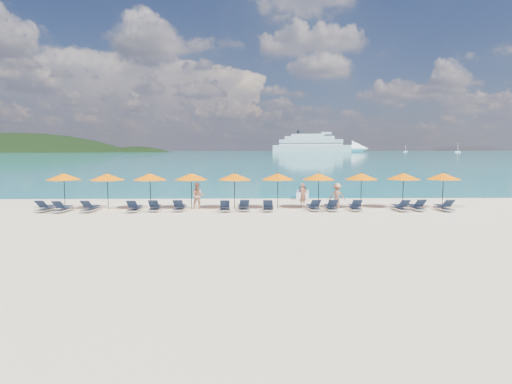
{
  "coord_description": "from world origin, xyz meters",
  "views": [
    {
      "loc": [
        -0.55,
        -22.1,
        3.71
      ],
      "look_at": [
        0.0,
        3.0,
        1.2
      ],
      "focal_mm": 30.0,
      "sensor_mm": 36.0,
      "label": 1
    }
  ],
  "objects": [
    {
      "name": "ground",
      "position": [
        0.0,
        0.0,
        0.0
      ],
      "size": [
        1400.0,
        1400.0,
        0.0
      ],
      "primitive_type": "plane",
      "color": "beige"
    },
    {
      "name": "sea",
      "position": [
        0.0,
        660.0,
        0.01
      ],
      "size": [
        1600.0,
        1300.0,
        0.01
      ],
      "primitive_type": "cube",
      "color": "#1FA9B2",
      "rests_on": "ground"
    },
    {
      "name": "headland_main",
      "position": [
        -300.0,
        540.0,
        -38.0
      ],
      "size": [
        374.0,
        242.0,
        126.5
      ],
      "color": "black",
      "rests_on": "ground"
    },
    {
      "name": "headland_small",
      "position": [
        -150.0,
        560.0,
        -35.0
      ],
      "size": [
        162.0,
        126.0,
        85.5
      ],
      "color": "black",
      "rests_on": "ground"
    },
    {
      "name": "cruise_ship",
      "position": [
        93.93,
        524.7,
        8.71
      ],
      "size": [
        120.22,
        55.47,
        33.47
      ],
      "rotation": [
        0.0,
        0.0,
        -0.32
      ],
      "color": "white",
      "rests_on": "ground"
    },
    {
      "name": "sailboat_near",
      "position": [
        219.37,
        566.92,
        0.99
      ],
      "size": [
        5.27,
        1.76,
        9.66
      ],
      "color": "white",
      "rests_on": "ground"
    },
    {
      "name": "sailboat_far",
      "position": [
        250.18,
        481.84,
        1.14
      ],
      "size": [
        6.08,
        2.03,
        11.14
      ],
      "color": "white",
      "rests_on": "ground"
    },
    {
      "name": "jetski",
      "position": [
        3.66,
        9.78,
        0.35
      ],
      "size": [
        1.22,
        2.5,
        0.85
      ],
      "rotation": [
        0.0,
        0.0,
        -0.14
      ],
      "color": "silver",
      "rests_on": "ground"
    },
    {
      "name": "beachgoer_a",
      "position": [
        3.12,
        5.45,
        0.77
      ],
      "size": [
        0.67,
        0.64,
        1.53
      ],
      "primitive_type": "imported",
      "rotation": [
        0.0,
        0.0,
        0.67
      ],
      "color": "tan",
      "rests_on": "ground"
    },
    {
      "name": "beachgoer_b",
      "position": [
        -3.59,
        4.37,
        0.81
      ],
      "size": [
        0.82,
        0.51,
        1.63
      ],
      "primitive_type": "imported",
      "rotation": [
        0.0,
        0.0,
        0.07
      ],
      "color": "tan",
      "rests_on": "ground"
    },
    {
      "name": "beachgoer_c",
      "position": [
        5.18,
        4.65,
        0.79
      ],
      "size": [
        1.12,
        0.77,
        1.58
      ],
      "primitive_type": "imported",
      "rotation": [
        0.0,
        0.0,
        2.82
      ],
      "color": "tan",
      "rests_on": "ground"
    },
    {
      "name": "umbrella_0",
      "position": [
        -11.96,
        4.76,
        2.02
      ],
      "size": [
        2.1,
        2.1,
        2.28
      ],
      "color": "black",
      "rests_on": "ground"
    },
    {
      "name": "umbrella_1",
      "position": [
        -9.18,
        4.47,
        2.02
      ],
      "size": [
        2.1,
        2.1,
        2.28
      ],
      "color": "black",
      "rests_on": "ground"
    },
    {
      "name": "umbrella_2",
      "position": [
        -6.56,
        4.53,
        2.02
      ],
      "size": [
        2.1,
        2.1,
        2.28
      ],
      "color": "black",
      "rests_on": "ground"
    },
    {
      "name": "umbrella_3",
      "position": [
        -4.02,
        4.63,
        2.02
      ],
      "size": [
        2.1,
        2.1,
        2.28
      ],
      "color": "black",
      "rests_on": "ground"
    },
    {
      "name": "umbrella_4",
      "position": [
        -1.31,
        4.51,
        2.02
      ],
      "size": [
        2.1,
        2.1,
        2.28
      ],
      "color": "black",
      "rests_on": "ground"
    },
    {
      "name": "umbrella_5",
      "position": [
        1.41,
        4.59,
        2.02
      ],
      "size": [
        2.1,
        2.1,
        2.28
      ],
      "color": "black",
      "rests_on": "ground"
    },
    {
      "name": "umbrella_6",
      "position": [
        3.98,
        4.58,
        2.02
      ],
      "size": [
        2.1,
        2.1,
        2.28
      ],
      "color": "black",
      "rests_on": "ground"
    },
    {
      "name": "umbrella_7",
      "position": [
        6.7,
        4.67,
        2.02
      ],
      "size": [
        2.1,
        2.1,
        2.28
      ],
      "color": "black",
      "rests_on": "ground"
    },
    {
      "name": "umbrella_8",
      "position": [
        9.37,
        4.65,
        2.02
      ],
      "size": [
        2.1,
        2.1,
        2.28
      ],
      "color": "black",
      "rests_on": "ground"
    },
    {
      "name": "umbrella_9",
      "position": [
        11.9,
        4.61,
        2.02
      ],
      "size": [
        2.1,
        2.1,
        2.28
      ],
      "color": "black",
      "rests_on": "ground"
    },
    {
      "name": "lounger_0",
      "position": [
        -12.54,
        3.48,
        0.24
      ],
      "size": [
        0.75,
        1.74,
        0.66
      ],
      "rotation": [
        0.0,
        0.0,
        -0.08
      ],
      "color": "silver",
      "rests_on": "ground"
    },
    {
      "name": "lounger_1",
      "position": [
        -11.46,
        3.22,
        0.24
      ],
      "size": [
        0.7,
        1.73,
        0.66
      ],
      "rotation": [
        0.0,
        0.0,
        -0.05
      ],
      "color": "silver",
      "rests_on": "ground"
    },
    {
      "name": "lounger_2",
      "position": [
        -9.87,
        3.35,
        0.24
      ],
      "size": [
        0.76,
        1.74,
        0.66
      ],
      "rotation": [
        0.0,
        0.0,
        -0.08
      ],
      "color": "silver",
      "rests_on": "ground"
    },
    {
      "name": "lounger_3",
      "position": [
        -7.24,
        3.29,
        0.24
      ],
      "size": [
        0.63,
        1.7,
        0.66
      ],
      "rotation": [
        0.0,
        0.0,
        -0.01
      ],
      "color": "silver",
      "rests_on": "ground"
    },
    {
      "name": "lounger_4",
      "position": [
        -6.08,
        3.51,
        0.24
      ],
      "size": [
        0.72,
        1.73,
        0.66
      ],
      "rotation": [
        0.0,
        0.0,
        0.06
      ],
      "color": "silver",
      "rests_on": "ground"
    },
    {
      "name": "lounger_5",
      "position": [
        -4.6,
        3.56,
        0.24
      ],
      "size": [
        0.63,
        1.7,
        0.66
      ],
      "rotation": [
        0.0,
        0.0,
        -0.0
      ],
      "color": "silver",
      "rests_on": "ground"
    },
    {
      "name": "lounger_6",
      "position": [
        -1.87,
        3.4,
        0.24
      ],
      "size": [
        0.72,
        1.73,
        0.66
      ],
      "rotation": [
        0.0,
        0.0,
        0.06
      ],
      "color": "silver",
      "rests_on": "ground"
    },
    {
      "name": "lounger_7",
      "position": [
        -0.74,
        3.55,
        0.24
      ],
      "size": [
        0.79,
        1.75,
        0.66
      ],
      "rotation": [
        0.0,
        0.0,
        0.1
      ],
      "color": "silver",
      "rests_on": "ground"
    },
    {
      "name": "lounger_8",
      "position": [
        0.74,
        3.41,
        0.24
      ],
      "size": [
        0.76,
        1.74,
        0.66
      ],
      "rotation": [
        0.0,
        0.0,
        -0.08
      ],
      "color": "silver",
      "rests_on": "ground"
    },
    {
      "name": "lounger_9",
      "position": [
        3.5,
        3.54,
        0.24
      ],
      "size": [
        0.78,
        1.75,
        0.66
      ],
      "rotation": [
        0.0,
        0.0,
        0.09
      ],
      "color": "silver",
      "rests_on": "ground"
    },
    {
      "name": "lounger_10",
      "position": [
        4.57,
        3.49,
        0.24
      ],
      "size": [
        0.65,
        1.71,
        0.66
      ],
      "rotation": [
        0.0,
        0.0,
        -0.02
      ],
      "color": "silver",
      "rests_on": "ground"
    },
    {
      "name": "lounger_11",
      "position": [
        6.03,
        3.47,
        0.24
      ],
      "size": [
        0.72,
        1.73,
        0.66
      ],
      "rotation": [
        0.0,
        0.0,
        -0.06
      ],
      "color": "silver",
      "rests_on": "ground"
    },
    {
      "name": "lounger_12",
      "position": [
        8.74,
        3.3,
        0.24
      ],
      "size": [
        0.74,
        1.74,
        0.66
      ],
      "rotation": [
        0.0,
        0.0,
        0.07
      ],
      "color": "silver",
      "rests_on": "ground"
    },
    {
      "name": "lounger_13",
      "position": [
        9.81,
        3.46,
        0.24
      ],
      "size": [
        0.64,
        1.71,
        0.66
      ],
      "rotation": [
        0.0,
        0.0,
        0.01
      ],
      "color": "silver",
      "rests_on": "ground"
    },
    {
      "name": "lounger_14",
      "position": [
        11.4,
        3.29,
        0.24
      ],
      "size": [
        0.66,
        1.71,
        0.66
      ],
      "rotation": [
        0.0,
        0.0,
        0.02
      ],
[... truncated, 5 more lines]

